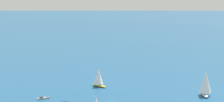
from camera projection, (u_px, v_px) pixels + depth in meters
The scene contains 4 objects.
ground_plane at pixel (112, 102), 135.53m from camera, with size 2000.00×2000.00×0.00m, color #1E517A.
sailboat_near_centre at pixel (99, 77), 158.22m from camera, with size 5.35×9.04×11.38m.
sailboat_offshore at pixel (205, 83), 143.52m from camera, with size 10.62×7.58×13.37m.
motorboat_trailing at pixel (44, 98), 139.79m from camera, with size 5.04×4.14×1.52m.
Camera 1 is at (108.37, 70.41, 46.86)m, focal length 48.45 mm.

